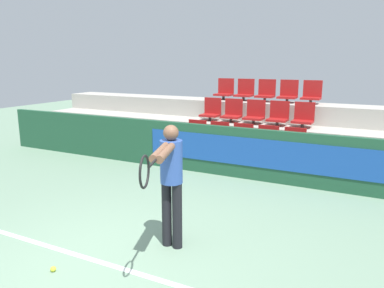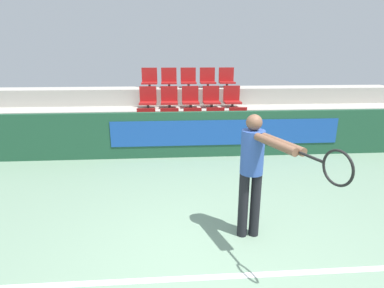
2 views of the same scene
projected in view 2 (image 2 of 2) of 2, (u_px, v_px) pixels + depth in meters
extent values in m
plane|color=gray|center=(226.00, 279.00, 3.20)|extent=(30.00, 30.00, 0.00)
cube|color=white|center=(225.00, 276.00, 3.24)|extent=(5.14, 0.08, 0.01)
cube|color=#1E4C33|center=(195.00, 135.00, 6.94)|extent=(12.95, 0.12, 1.07)
cube|color=#19479E|center=(226.00, 133.00, 6.91)|extent=(5.29, 0.02, 0.59)
cube|color=#ADA89E|center=(193.00, 141.00, 7.53)|extent=(12.55, 0.89, 0.46)
cube|color=#ADA89E|center=(191.00, 124.00, 8.32)|extent=(12.55, 0.89, 0.91)
cube|color=#ADA89E|center=(189.00, 110.00, 9.11)|extent=(12.55, 0.89, 1.37)
cylinder|color=#333333|center=(146.00, 130.00, 7.41)|extent=(0.07, 0.07, 0.11)
cube|color=#A31919|center=(146.00, 127.00, 7.39)|extent=(0.46, 0.39, 0.05)
cube|color=#A31919|center=(146.00, 117.00, 7.49)|extent=(0.46, 0.04, 0.41)
cylinder|color=#333333|center=(170.00, 130.00, 7.45)|extent=(0.07, 0.07, 0.11)
cube|color=#A31919|center=(170.00, 127.00, 7.43)|extent=(0.46, 0.39, 0.05)
cube|color=#A31919|center=(170.00, 116.00, 7.53)|extent=(0.46, 0.04, 0.41)
cylinder|color=#333333|center=(193.00, 130.00, 7.49)|extent=(0.07, 0.07, 0.11)
cube|color=#A31919|center=(193.00, 126.00, 7.47)|extent=(0.46, 0.39, 0.05)
cube|color=#A31919|center=(193.00, 116.00, 7.57)|extent=(0.46, 0.04, 0.41)
cylinder|color=#333333|center=(216.00, 129.00, 7.53)|extent=(0.07, 0.07, 0.11)
cube|color=#A31919|center=(216.00, 126.00, 7.51)|extent=(0.46, 0.39, 0.05)
cube|color=#A31919|center=(215.00, 116.00, 7.61)|extent=(0.46, 0.04, 0.41)
cylinder|color=#333333|center=(239.00, 129.00, 7.57)|extent=(0.07, 0.07, 0.11)
cube|color=#A31919|center=(239.00, 126.00, 7.55)|extent=(0.46, 0.39, 0.05)
cube|color=#A31919|center=(238.00, 115.00, 7.65)|extent=(0.46, 0.04, 0.41)
cylinder|color=#333333|center=(148.00, 106.00, 8.13)|extent=(0.07, 0.07, 0.11)
cube|color=#A31919|center=(148.00, 103.00, 8.11)|extent=(0.46, 0.39, 0.05)
cube|color=#A31919|center=(148.00, 94.00, 8.21)|extent=(0.46, 0.04, 0.41)
cylinder|color=#333333|center=(169.00, 106.00, 8.17)|extent=(0.07, 0.07, 0.11)
cube|color=#A31919|center=(169.00, 103.00, 8.15)|extent=(0.46, 0.39, 0.05)
cube|color=#A31919|center=(169.00, 94.00, 8.25)|extent=(0.46, 0.04, 0.41)
cylinder|color=#333333|center=(191.00, 106.00, 8.21)|extent=(0.07, 0.07, 0.11)
cube|color=#A31919|center=(191.00, 103.00, 8.19)|extent=(0.46, 0.39, 0.05)
cube|color=#A31919|center=(190.00, 93.00, 8.29)|extent=(0.46, 0.04, 0.41)
cylinder|color=#333333|center=(212.00, 105.00, 8.25)|extent=(0.07, 0.07, 0.11)
cube|color=#A31919|center=(212.00, 102.00, 8.23)|extent=(0.46, 0.39, 0.05)
cube|color=#A31919|center=(211.00, 93.00, 8.33)|extent=(0.46, 0.04, 0.41)
cylinder|color=#333333|center=(232.00, 105.00, 8.29)|extent=(0.07, 0.07, 0.11)
cube|color=#A31919|center=(232.00, 102.00, 8.27)|extent=(0.46, 0.39, 0.05)
cube|color=#A31919|center=(231.00, 93.00, 8.37)|extent=(0.46, 0.04, 0.41)
cylinder|color=#333333|center=(149.00, 86.00, 8.86)|extent=(0.07, 0.07, 0.11)
cube|color=#A31919|center=(149.00, 83.00, 8.83)|extent=(0.46, 0.39, 0.05)
cube|color=#A31919|center=(149.00, 75.00, 8.93)|extent=(0.46, 0.04, 0.41)
cylinder|color=#333333|center=(169.00, 86.00, 8.90)|extent=(0.07, 0.07, 0.11)
cube|color=#A31919|center=(169.00, 83.00, 8.87)|extent=(0.46, 0.39, 0.05)
cube|color=#A31919|center=(169.00, 75.00, 8.98)|extent=(0.46, 0.04, 0.41)
cylinder|color=#333333|center=(189.00, 86.00, 8.94)|extent=(0.07, 0.07, 0.11)
cube|color=#A31919|center=(189.00, 83.00, 8.91)|extent=(0.46, 0.39, 0.05)
cube|color=#A31919|center=(188.00, 75.00, 9.02)|extent=(0.46, 0.04, 0.41)
cylinder|color=#333333|center=(208.00, 85.00, 8.98)|extent=(0.07, 0.07, 0.11)
cube|color=#A31919|center=(208.00, 83.00, 8.95)|extent=(0.46, 0.39, 0.05)
cube|color=#A31919|center=(207.00, 74.00, 9.06)|extent=(0.46, 0.04, 0.41)
cylinder|color=#333333|center=(227.00, 85.00, 9.02)|extent=(0.07, 0.07, 0.11)
cube|color=#A31919|center=(227.00, 83.00, 8.99)|extent=(0.46, 0.39, 0.05)
cube|color=#A31919|center=(226.00, 74.00, 9.10)|extent=(0.46, 0.04, 0.41)
cylinder|color=black|center=(243.00, 205.00, 3.87)|extent=(0.13, 0.13, 0.88)
cylinder|color=black|center=(255.00, 205.00, 3.88)|extent=(0.13, 0.13, 0.88)
cylinder|color=#2D4C99|center=(252.00, 152.00, 3.67)|extent=(0.29, 0.29, 0.55)
sphere|color=brown|center=(254.00, 122.00, 3.56)|extent=(0.20, 0.20, 0.20)
cylinder|color=brown|center=(275.00, 144.00, 3.19)|extent=(0.29, 0.64, 0.09)
cylinder|color=brown|center=(282.00, 144.00, 3.19)|extent=(0.29, 0.64, 0.09)
cylinder|color=black|center=(311.00, 157.00, 2.77)|extent=(0.12, 0.29, 0.03)
torus|color=black|center=(338.00, 168.00, 2.51)|extent=(0.13, 0.31, 0.32)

